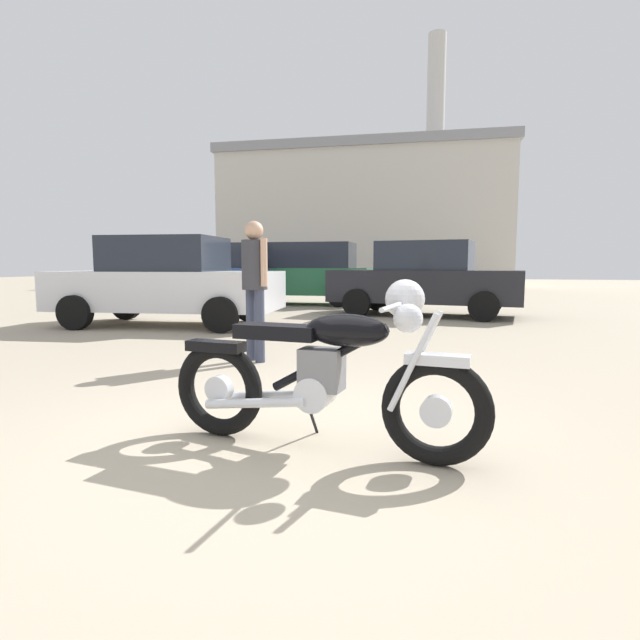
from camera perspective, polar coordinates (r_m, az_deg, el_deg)
name	(u,v)px	position (r m, az deg, el deg)	size (l,w,h in m)	color
ground_plane	(278,447)	(3.28, -4.76, -14.23)	(80.00, 80.00, 0.00)	tan
vintage_motorcycle	(328,372)	(3.11, 0.96, -5.93)	(2.08, 0.73, 1.07)	black
bystander	(255,276)	(5.96, -7.47, 4.99)	(0.40, 0.30, 1.66)	#383D51
blue_hatchback_right	(193,272)	(14.75, -14.25, 5.31)	(4.92, 2.51, 1.74)	black
white_estate_far	(425,279)	(11.62, 11.91, 4.63)	(4.37, 2.28, 1.67)	black
dark_sedan_left	(306,273)	(14.63, -1.58, 5.40)	(3.99, 2.00, 1.78)	black
silver_sedan_mid	(167,281)	(9.91, -17.02, 4.22)	(4.38, 2.32, 1.67)	black
industrial_building	(371,222)	(33.27, 5.82, 11.11)	(17.06, 14.40, 15.20)	beige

